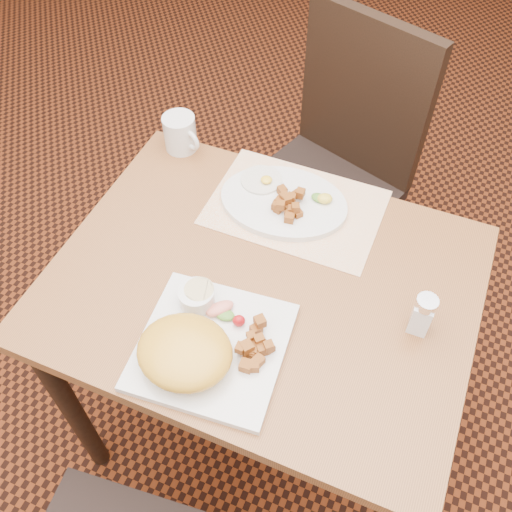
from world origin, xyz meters
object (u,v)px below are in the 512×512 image
at_px(plate_square, 212,346).
at_px(coffee_mug, 181,133).
at_px(table, 262,308).
at_px(salt_shaker, 422,314).
at_px(plate_oval, 284,202).
at_px(chair_far, 335,162).

distance_m(plate_square, coffee_mug, 0.61).
relative_size(table, salt_shaker, 9.00).
relative_size(plate_oval, coffee_mug, 2.75).
bearing_deg(salt_shaker, table, -178.30).
height_order(table, coffee_mug, coffee_mug).
height_order(table, plate_square, plate_square).
bearing_deg(plate_square, plate_oval, 91.31).
bearing_deg(plate_oval, salt_shaker, -30.00).
bearing_deg(salt_shaker, chair_far, 119.04).
bearing_deg(coffee_mug, plate_oval, -16.17).
bearing_deg(coffee_mug, plate_square, -57.14).
distance_m(table, plate_square, 0.23).
distance_m(plate_oval, coffee_mug, 0.33).
distance_m(chair_far, plate_oval, 0.48).
height_order(chair_far, salt_shaker, chair_far).
xyz_separation_m(table, chair_far, (-0.02, 0.65, -0.10)).
bearing_deg(chair_far, plate_square, 108.24).
distance_m(chair_far, coffee_mug, 0.54).
height_order(plate_square, plate_oval, plate_oval).
bearing_deg(plate_oval, chair_far, 87.72).
bearing_deg(salt_shaker, plate_square, -150.75).
bearing_deg(salt_shaker, plate_oval, 150.00).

